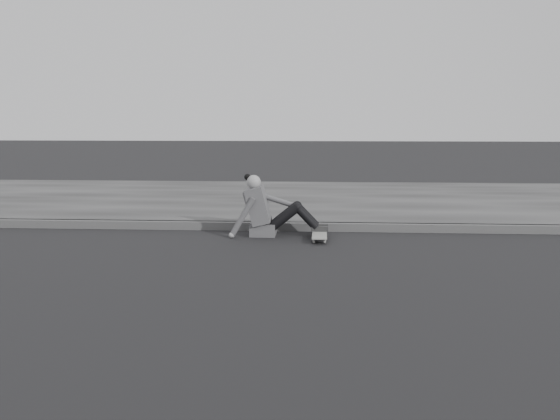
% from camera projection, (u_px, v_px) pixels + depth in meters
% --- Properties ---
extents(ground, '(80.00, 80.00, 0.00)m').
position_uv_depth(ground, '(431.00, 275.00, 6.59)').
color(ground, black).
rests_on(ground, ground).
extents(curb, '(24.00, 0.16, 0.12)m').
position_uv_depth(curb, '(401.00, 228.00, 9.12)').
color(curb, '#474747').
rests_on(curb, ground).
extents(sidewalk, '(24.00, 6.00, 0.12)m').
position_uv_depth(sidewalk, '(381.00, 201.00, 12.11)').
color(sidewalk, '#363636').
rests_on(sidewalk, ground).
extents(skateboard, '(0.20, 0.78, 0.09)m').
position_uv_depth(skateboard, '(320.00, 234.00, 8.53)').
color(skateboard, '#A5A5A0').
rests_on(skateboard, ground).
extents(seated_woman, '(1.38, 0.46, 0.88)m').
position_uv_depth(seated_woman, '(268.00, 210.00, 8.78)').
color(seated_woman, '#4C4C4E').
rests_on(seated_woman, ground).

